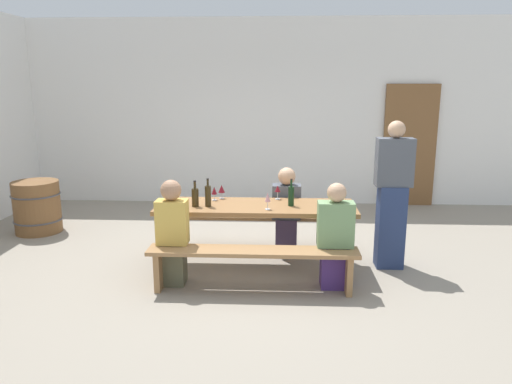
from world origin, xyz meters
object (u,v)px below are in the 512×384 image
(bench_near, at_px, (253,258))
(wine_bottle_0, at_px, (208,196))
(wine_glass_2, at_px, (278,189))
(wine_glass_0, at_px, (222,189))
(wine_glass_1, at_px, (268,198))
(wine_barrel, at_px, (37,207))
(wine_glass_3, at_px, (214,191))
(tasting_table, at_px, (256,212))
(seated_guest_far_0, at_px, (286,212))
(wine_bottle_2, at_px, (291,196))
(seated_guest_near_0, at_px, (173,234))
(wooden_door, at_px, (409,146))
(wine_bottle_1, at_px, (195,197))
(bench_far, at_px, (258,222))
(standing_host, at_px, (392,198))
(seated_guest_near_1, at_px, (335,239))

(bench_near, xyz_separation_m, wine_bottle_0, (-0.53, 0.57, 0.51))
(bench_near, height_order, wine_glass_2, wine_glass_2)
(bench_near, bearing_deg, wine_glass_0, 114.23)
(wine_bottle_0, xyz_separation_m, wine_glass_1, (0.67, -0.11, 0.01))
(wine_glass_1, height_order, wine_barrel, wine_glass_1)
(wine_bottle_0, height_order, wine_glass_3, wine_bottle_0)
(tasting_table, height_order, seated_guest_far_0, seated_guest_far_0)
(wine_glass_0, distance_m, wine_barrel, 2.97)
(wine_bottle_0, distance_m, wine_glass_1, 0.68)
(seated_guest_far_0, bearing_deg, wine_glass_3, -69.94)
(wine_bottle_2, height_order, seated_guest_far_0, seated_guest_far_0)
(seated_guest_near_0, relative_size, seated_guest_far_0, 1.04)
(tasting_table, height_order, wine_glass_3, wine_glass_3)
(wooden_door, bearing_deg, wine_glass_0, -136.33)
(wine_bottle_0, distance_m, wine_bottle_1, 0.15)
(bench_far, xyz_separation_m, seated_guest_far_0, (0.35, -0.15, 0.17))
(wine_glass_0, relative_size, wine_glass_1, 0.89)
(wooden_door, distance_m, bench_near, 4.57)
(wine_bottle_1, distance_m, seated_guest_far_0, 1.24)
(wine_bottle_2, bearing_deg, wine_bottle_0, -175.56)
(tasting_table, xyz_separation_m, wine_glass_1, (0.14, -0.20, 0.21))
(bench_far, relative_size, wine_glass_3, 13.18)
(wine_glass_0, bearing_deg, seated_guest_far_0, 16.09)
(wine_glass_2, bearing_deg, standing_host, -8.12)
(wine_bottle_0, relative_size, seated_guest_near_1, 0.29)
(wine_bottle_2, relative_size, wine_glass_3, 1.90)
(standing_host, bearing_deg, bench_near, 26.15)
(wine_glass_0, bearing_deg, wine_glass_2, -0.02)
(wine_bottle_2, xyz_separation_m, standing_host, (1.15, 0.12, -0.05))
(tasting_table, xyz_separation_m, wine_bottle_1, (-0.68, -0.10, 0.19))
(wine_bottle_1, bearing_deg, seated_guest_far_0, 30.66)
(wine_bottle_0, bearing_deg, wine_glass_2, 26.07)
(bench_near, xyz_separation_m, seated_guest_near_1, (0.85, 0.15, 0.17))
(bench_near, distance_m, wine_barrel, 3.71)
(wine_bottle_1, distance_m, standing_host, 2.24)
(wine_barrel, bearing_deg, seated_guest_far_0, -11.13)
(wine_bottle_1, bearing_deg, wine_glass_1, -7.06)
(wine_bottle_1, relative_size, wine_glass_1, 1.56)
(bench_near, distance_m, seated_guest_near_1, 0.88)
(wooden_door, bearing_deg, standing_host, -107.81)
(wooden_door, relative_size, seated_guest_near_1, 1.88)
(wine_bottle_2, xyz_separation_m, seated_guest_near_1, (0.45, -0.49, -0.34))
(bench_near, distance_m, wine_bottle_0, 0.93)
(wine_glass_3, height_order, seated_guest_near_1, seated_guest_near_1)
(wine_glass_0, xyz_separation_m, seated_guest_near_0, (-0.43, -0.80, -0.31))
(bench_near, relative_size, seated_guest_near_1, 1.93)
(wooden_door, distance_m, seated_guest_near_0, 4.95)
(wine_glass_0, bearing_deg, seated_guest_near_1, -32.10)
(seated_guest_near_0, height_order, wine_barrel, seated_guest_near_0)
(wine_glass_3, xyz_separation_m, standing_host, (2.05, -0.10, -0.04))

